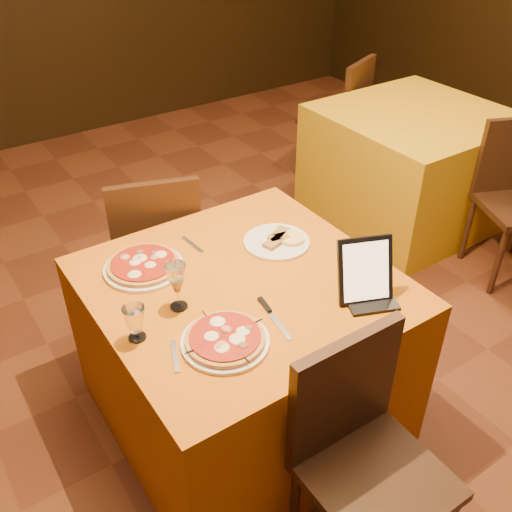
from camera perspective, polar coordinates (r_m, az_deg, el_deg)
floor at (r=2.96m, az=6.50°, el=-10.06°), size 6.00×7.00×0.01m
main_table at (r=2.43m, az=-1.26°, el=-9.58°), size 1.10×1.10×0.75m
side_table at (r=4.03m, az=15.17°, el=8.70°), size 1.10×1.10×0.75m
chair_main_near at (r=1.99m, az=11.99°, el=-20.96°), size 0.37×0.37×0.91m
chair_main_far at (r=2.95m, az=-9.99°, el=1.01°), size 0.56×0.56×0.91m
chair_side_far at (r=4.52m, az=7.69°, el=13.59°), size 0.56×0.56×0.91m
pizza_near at (r=1.91m, az=-3.11°, el=-8.38°), size 0.30×0.30×0.03m
pizza_far at (r=2.28m, az=-11.18°, el=-1.00°), size 0.31×0.31×0.03m
cutlet_dish at (r=2.39m, az=2.08°, el=1.53°), size 0.28×0.28×0.03m
wine_glass at (r=2.02m, az=-7.90°, el=-3.01°), size 0.07×0.07×0.19m
water_glass at (r=1.94m, az=-11.99°, el=-6.60°), size 0.09×0.09×0.13m
tablet at (r=2.07m, az=10.87°, el=-1.39°), size 0.22×0.17×0.24m
knife at (r=2.00m, az=1.94°, el=-6.43°), size 0.05×0.22×0.01m
fork_near at (r=1.89m, az=-8.09°, el=-9.87°), size 0.07×0.14×0.01m
fork_far at (r=2.40m, az=-6.38°, el=1.15°), size 0.03×0.15×0.01m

